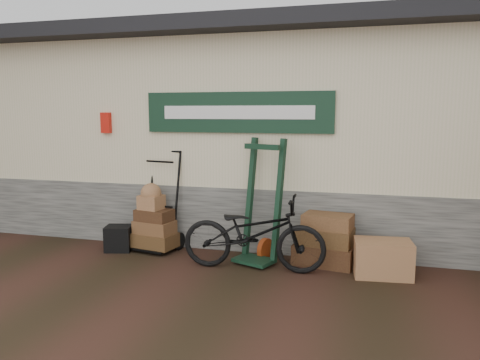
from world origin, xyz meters
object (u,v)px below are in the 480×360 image
wicker_hamper (383,258)px  black_trunk (119,238)px  suitcase_stack (325,239)px  bicycle (254,229)px  porter_trolley (161,199)px  green_barrow (262,201)px

wicker_hamper → black_trunk: wicker_hamper is taller
suitcase_stack → bicycle: 0.97m
porter_trolley → black_trunk: bearing=-143.5°
suitcase_stack → wicker_hamper: 0.77m
porter_trolley → black_trunk: porter_trolley is taller
green_barrow → bicycle: (-0.02, -0.35, -0.29)m
black_trunk → porter_trolley: bearing=26.1°
green_barrow → porter_trolley: bearing=-166.1°
wicker_hamper → suitcase_stack: bearing=159.4°
porter_trolley → suitcase_stack: bearing=7.9°
green_barrow → suitcase_stack: bearing=28.9°
porter_trolley → green_barrow: 1.54m
porter_trolley → bicycle: (1.50, -0.56, -0.20)m
green_barrow → wicker_hamper: size_ratio=2.43×
wicker_hamper → bicycle: bicycle is taller
wicker_hamper → bicycle: (-1.55, -0.19, 0.30)m
black_trunk → bicycle: bicycle is taller
suitcase_stack → bicycle: size_ratio=0.42×
suitcase_stack → black_trunk: size_ratio=2.13×
porter_trolley → green_barrow: bearing=2.7°
porter_trolley → black_trunk: size_ratio=4.05×
green_barrow → black_trunk: bearing=-156.8°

